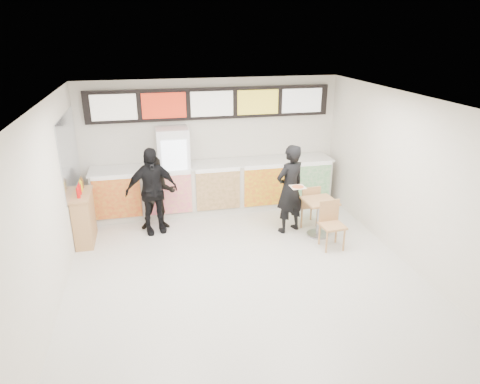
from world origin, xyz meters
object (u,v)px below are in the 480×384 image
object	(u,v)px
cafe_table	(319,211)
condiment_ledge	(84,217)
customer_mid	(152,191)
service_counter	(216,187)
customer_left	(157,194)
customer_main	(290,189)
drinks_fridge	(174,172)

from	to	relation	value
cafe_table	condiment_ledge	size ratio (longest dim) A/B	1.31
customer_mid	cafe_table	size ratio (longest dim) A/B	1.13
condiment_ledge	cafe_table	bearing A→B (deg)	-9.09
service_counter	customer_left	distance (m)	1.56
customer_main	customer_left	distance (m)	2.77
service_counter	drinks_fridge	xyz separation A→B (m)	(-0.93, 0.02, 0.43)
customer_left	customer_mid	bearing A→B (deg)	-125.94
customer_main	condiment_ledge	distance (m)	4.17
cafe_table	customer_mid	bearing A→B (deg)	160.53
drinks_fridge	cafe_table	size ratio (longest dim) A/B	1.24
customer_left	condiment_ledge	size ratio (longest dim) A/B	1.28
customer_main	cafe_table	distance (m)	0.75
customer_left	cafe_table	distance (m)	3.38
customer_main	condiment_ledge	xyz separation A→B (m)	(-4.13, 0.41, -0.41)
drinks_fridge	customer_mid	size ratio (longest dim) A/B	1.09
drinks_fridge	customer_main	distance (m)	2.69
customer_left	service_counter	bearing A→B (deg)	29.92
service_counter	customer_left	world-z (taller)	customer_left
customer_main	customer_mid	xyz separation A→B (m)	(-2.78, 0.57, -0.02)
customer_mid	customer_main	bearing A→B (deg)	-24.39
cafe_table	condiment_ledge	bearing A→B (deg)	166.78
drinks_fridge	customer_main	bearing A→B (deg)	-33.34
cafe_table	customer_left	bearing A→B (deg)	157.66
customer_main	drinks_fridge	bearing A→B (deg)	-55.32
cafe_table	service_counter	bearing A→B (deg)	131.66
condiment_ledge	customer_left	bearing A→B (deg)	11.90
service_counter	customer_main	xyz separation A→B (m)	(1.31, -1.46, 0.37)
customer_main	customer_mid	world-z (taller)	customer_main
service_counter	cafe_table	bearing A→B (deg)	-44.21
customer_left	drinks_fridge	bearing A→B (deg)	62.06
service_counter	customer_main	world-z (taller)	customer_main
customer_mid	customer_left	bearing A→B (deg)	40.01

